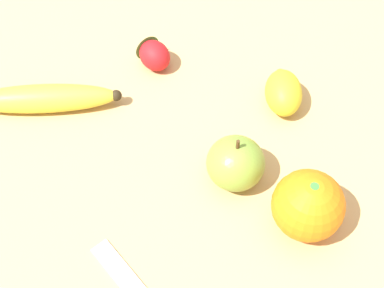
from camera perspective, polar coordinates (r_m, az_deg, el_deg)
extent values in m
plane|color=tan|center=(0.70, -5.66, -2.29)|extent=(3.00, 3.00, 0.00)
ellipsoid|color=yellow|center=(0.77, -15.65, 4.69)|extent=(0.21, 0.11, 0.04)
sphere|color=#2D2314|center=(0.75, -8.08, 5.15)|extent=(0.02, 0.02, 0.02)
sphere|color=orange|center=(0.63, 12.27, -6.42)|extent=(0.08, 0.08, 0.08)
cylinder|color=#3D8438|center=(0.59, 12.93, -4.49)|extent=(0.01, 0.01, 0.00)
ellipsoid|color=red|center=(0.80, -4.00, 9.40)|extent=(0.07, 0.06, 0.04)
cone|color=#3D8438|center=(0.81, -5.00, 10.40)|extent=(0.03, 0.04, 0.04)
ellipsoid|color=olive|center=(0.66, 4.68, -2.05)|extent=(0.07, 0.07, 0.07)
cylinder|color=#4C3319|center=(0.63, 4.91, -0.07)|extent=(0.00, 0.00, 0.01)
ellipsoid|color=yellow|center=(0.75, 9.72, 5.42)|extent=(0.07, 0.09, 0.05)
sphere|color=yellow|center=(0.77, 9.40, 7.38)|extent=(0.02, 0.02, 0.02)
cube|color=silver|center=(0.63, -7.29, -13.76)|extent=(0.10, 0.07, 0.00)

